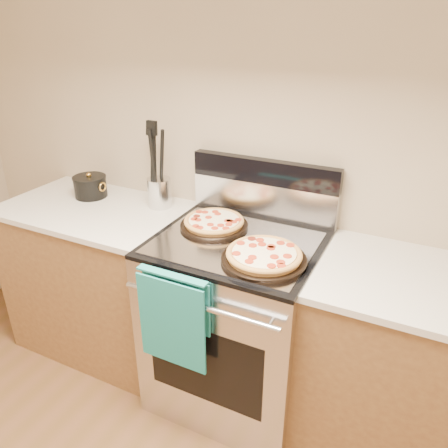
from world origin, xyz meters
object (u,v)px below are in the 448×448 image
at_px(range_body, 236,323).
at_px(pepperoni_pizza_back, 214,223).
at_px(saucepan, 90,187).
at_px(pepperoni_pizza_front, 264,256).
at_px(utensil_crock, 159,193).

height_order(range_body, pepperoni_pizza_back, pepperoni_pizza_back).
bearing_deg(pepperoni_pizza_back, range_body, -23.89).
distance_m(range_body, saucepan, 1.13).
xyz_separation_m(range_body, pepperoni_pizza_front, (0.18, -0.13, 0.50)).
height_order(pepperoni_pizza_front, saucepan, saucepan).
height_order(pepperoni_pizza_back, saucepan, saucepan).
xyz_separation_m(utensil_crock, saucepan, (-0.44, -0.05, -0.02)).
bearing_deg(saucepan, range_body, -8.34).
height_order(range_body, pepperoni_pizza_front, pepperoni_pizza_front).
height_order(range_body, utensil_crock, utensil_crock).
height_order(range_body, saucepan, saucepan).
bearing_deg(pepperoni_pizza_back, saucepan, 174.81).
distance_m(utensil_crock, saucepan, 0.44).
bearing_deg(range_body, pepperoni_pizza_back, 156.11).
distance_m(pepperoni_pizza_front, utensil_crock, 0.81).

